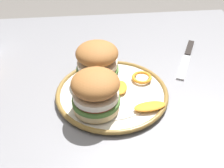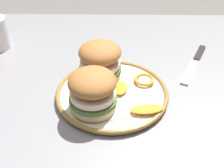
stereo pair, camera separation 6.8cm
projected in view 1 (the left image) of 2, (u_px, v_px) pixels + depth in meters
name	position (u px, v px, depth m)	size (l,w,h in m)	color
dining_table	(106.00, 138.00, 0.77)	(1.12, 1.05, 0.70)	gray
dinner_plate	(112.00, 93.00, 0.76)	(0.29, 0.29, 0.02)	silver
sandwich_half_left	(96.00, 91.00, 0.67)	(0.12, 0.12, 0.10)	beige
sandwich_half_right	(97.00, 61.00, 0.78)	(0.12, 0.12, 0.10)	beige
orange_peel_curled	(142.00, 78.00, 0.80)	(0.07, 0.07, 0.01)	orange
orange_peel_strip_long	(120.00, 87.00, 0.76)	(0.06, 0.04, 0.01)	orange
orange_peel_strip_short	(150.00, 106.00, 0.70)	(0.04, 0.08, 0.01)	orange
table_knife	(187.00, 56.00, 0.91)	(0.21, 0.11, 0.01)	silver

